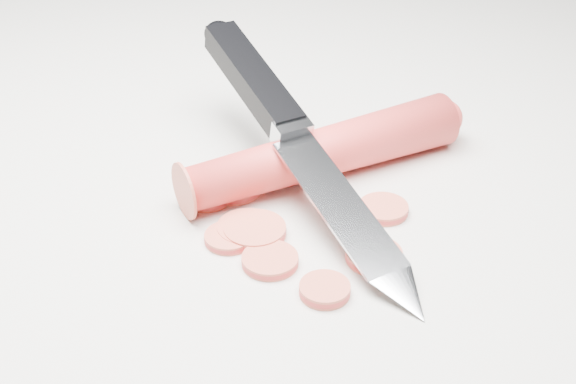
{
  "coord_description": "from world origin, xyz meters",
  "views": [
    {
      "loc": [
        0.03,
        -0.44,
        0.31
      ],
      "look_at": [
        -0.01,
        -0.01,
        0.02
      ],
      "focal_mm": 50.0,
      "sensor_mm": 36.0,
      "label": 1
    }
  ],
  "objects": [
    {
      "name": "carrot_slice_1",
      "position": [
        -0.04,
        -0.03,
        0.0
      ],
      "size": [
        0.04,
        0.04,
        0.01
      ],
      "primitive_type": "cylinder",
      "color": "#D4513B",
      "rests_on": "ground"
    },
    {
      "name": "carrot_slice_5",
      "position": [
        -0.07,
        0.0,
        0.0
      ],
      "size": [
        0.03,
        0.03,
        0.01
      ],
      "primitive_type": "cylinder",
      "color": "#D4513B",
      "rests_on": "ground"
    },
    {
      "name": "carrot_slice_8",
      "position": [
        -0.03,
        -0.03,
        0.0
      ],
      "size": [
        0.04,
        0.04,
        0.01
      ],
      "primitive_type": "cylinder",
      "color": "#D4513B",
      "rests_on": "ground"
    },
    {
      "name": "ground",
      "position": [
        0.0,
        0.0,
        0.0
      ],
      "size": [
        2.4,
        2.4,
        0.0
      ],
      "primitive_type": "plane",
      "color": "silver",
      "rests_on": "ground"
    },
    {
      "name": "carrot_slice_2",
      "position": [
        0.04,
        -0.05,
        0.0
      ],
      "size": [
        0.03,
        0.03,
        0.01
      ],
      "primitive_type": "cylinder",
      "color": "#D4513B",
      "rests_on": "ground"
    },
    {
      "name": "carrot_slice_7",
      "position": [
        -0.05,
        0.02,
        0.0
      ],
      "size": [
        0.04,
        0.04,
        0.01
      ],
      "primitive_type": "cylinder",
      "color": "#D4513B",
      "rests_on": "ground"
    },
    {
      "name": "carrot_slice_0",
      "position": [
        -0.05,
        -0.04,
        0.0
      ],
      "size": [
        0.03,
        0.03,
        0.01
      ],
      "primitive_type": "cylinder",
      "color": "#D4513B",
      "rests_on": "ground"
    },
    {
      "name": "carrot_slice_6",
      "position": [
        -0.02,
        -0.06,
        0.0
      ],
      "size": [
        0.03,
        0.03,
        0.01
      ],
      "primitive_type": "cylinder",
      "color": "#D4513B",
      "rests_on": "ground"
    },
    {
      "name": "carrot_slice_4",
      "position": [
        0.05,
        -0.0,
        0.0
      ],
      "size": [
        0.03,
        0.03,
        0.01
      ],
      "primitive_type": "cylinder",
      "color": "#D4513B",
      "rests_on": "ground"
    },
    {
      "name": "kitchen_knife",
      "position": [
        -0.0,
        0.02,
        0.04
      ],
      "size": [
        0.19,
        0.26,
        0.08
      ],
      "primitive_type": null,
      "color": "#B5B8BC",
      "rests_on": "ground"
    },
    {
      "name": "carrot",
      "position": [
        0.01,
        0.04,
        0.02
      ],
      "size": [
        0.19,
        0.14,
        0.03
      ],
      "primitive_type": "cylinder",
      "rotation": [
        1.57,
        0.0,
        -0.98
      ],
      "color": "red",
      "rests_on": "ground"
    },
    {
      "name": "carrot_slice_3",
      "position": [
        0.02,
        -0.09,
        0.0
      ],
      "size": [
        0.03,
        0.03,
        0.01
      ],
      "primitive_type": "cylinder",
      "color": "#D4513B",
      "rests_on": "ground"
    }
  ]
}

